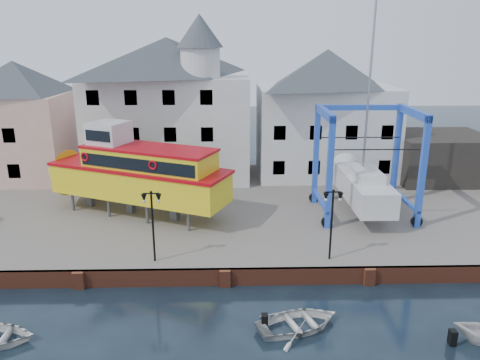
{
  "coord_description": "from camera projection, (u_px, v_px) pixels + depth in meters",
  "views": [
    {
      "loc": [
        0.25,
        -23.04,
        13.22
      ],
      "look_at": [
        1.0,
        7.0,
        4.0
      ],
      "focal_mm": 35.0,
      "sensor_mm": 36.0,
      "label": 1
    }
  ],
  "objects": [
    {
      "name": "motorboat_b",
      "position": [
        298.0,
        328.0,
        22.17
      ],
      "size": [
        4.79,
        4.07,
        0.84
      ],
      "primitive_type": "imported",
      "rotation": [
        0.0,
        0.0,
        1.9
      ],
      "color": "silver",
      "rests_on": "ground"
    },
    {
      "name": "building_white_main",
      "position": [
        170.0,
        106.0,
        41.19
      ],
      "size": [
        14.0,
        8.3,
        14.0
      ],
      "color": "silver",
      "rests_on": "hardstanding"
    },
    {
      "name": "travel_lift",
      "position": [
        361.0,
        178.0,
        33.85
      ],
      "size": [
        6.81,
        9.64,
        14.56
      ],
      "rotation": [
        0.0,
        0.0,
        -0.0
      ],
      "color": "blue",
      "rests_on": "hardstanding"
    },
    {
      "name": "shed_dark",
      "position": [
        439.0,
        156.0,
        41.71
      ],
      "size": [
        8.0,
        7.0,
        4.0
      ],
      "primitive_type": "cube",
      "color": "#262421",
      "rests_on": "hardstanding"
    },
    {
      "name": "tour_boat",
      "position": [
        128.0,
        172.0,
        33.06
      ],
      "size": [
        15.14,
        9.47,
        6.54
      ],
      "rotation": [
        0.0,
        0.0,
        -0.43
      ],
      "color": "#59595E",
      "rests_on": "hardstanding"
    },
    {
      "name": "ground",
      "position": [
        225.0,
        286.0,
        25.89
      ],
      "size": [
        140.0,
        140.0,
        0.0
      ],
      "primitive_type": "plane",
      "color": "black",
      "rests_on": "ground"
    },
    {
      "name": "quay_wall",
      "position": [
        225.0,
        277.0,
        25.84
      ],
      "size": [
        44.0,
        0.47,
        1.0
      ],
      "color": "brown",
      "rests_on": "ground"
    },
    {
      "name": "hardstanding",
      "position": [
        226.0,
        208.0,
        36.25
      ],
      "size": [
        44.0,
        22.0,
        1.0
      ],
      "primitive_type": "cube",
      "color": "#665F5B",
      "rests_on": "ground"
    },
    {
      "name": "lamp_post_left",
      "position": [
        152.0,
        209.0,
        25.71
      ],
      "size": [
        1.12,
        0.32,
        4.2
      ],
      "color": "black",
      "rests_on": "hardstanding"
    },
    {
      "name": "building_white_right",
      "position": [
        325.0,
        113.0,
        42.32
      ],
      "size": [
        12.0,
        8.0,
        11.2
      ],
      "color": "silver",
      "rests_on": "hardstanding"
    },
    {
      "name": "building_pink",
      "position": [
        20.0,
        121.0,
        40.85
      ],
      "size": [
        8.0,
        7.0,
        10.3
      ],
      "color": "#D19791",
      "rests_on": "hardstanding"
    },
    {
      "name": "lamp_post_right",
      "position": [
        332.0,
        207.0,
        25.95
      ],
      "size": [
        1.12,
        0.32,
        4.2
      ],
      "color": "black",
      "rests_on": "hardstanding"
    }
  ]
}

